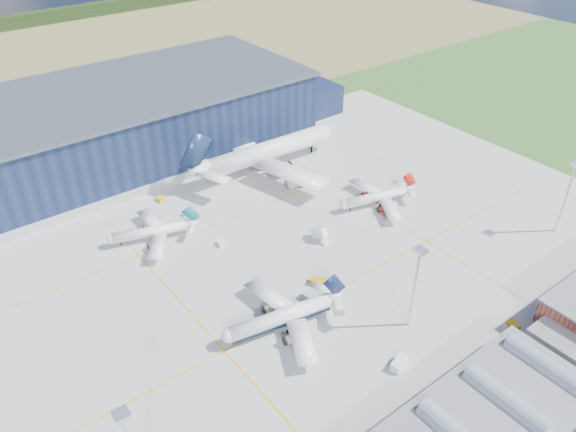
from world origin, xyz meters
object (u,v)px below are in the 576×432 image
object	(u,v)px
airliner_navy	(280,311)
gse_cart_a	(221,243)
airstair	(319,235)
car_a	(466,371)
hangar	(147,120)
light_mast_east	(569,187)
gse_tug_b	(514,325)
gse_van_a	(399,363)
airliner_regional	(150,227)
gse_tug_c	(161,199)
light_mast_center	(416,275)
car_b	(542,314)
gse_tug_a	(318,282)
airliner_red	(376,193)
airliner_widebody	(267,142)

from	to	relation	value
airliner_navy	gse_cart_a	size ratio (longest dim) A/B	12.50
airstair	car_a	bearing A→B (deg)	-102.07
hangar	airliner_navy	distance (m)	108.49
light_mast_east	gse_cart_a	xyz separation A→B (m)	(-83.85, 55.32, -14.85)
gse_cart_a	airstair	distance (m)	28.78
gse_tug_b	airstair	world-z (taller)	airstair
gse_van_a	car_a	xyz separation A→B (m)	(10.34, -10.33, -0.45)
hangar	gse_tug_b	size ratio (longest dim) A/B	48.48
airliner_navy	airliner_regional	distance (m)	52.69
hangar	gse_van_a	size ratio (longest dim) A/B	29.79
airstair	gse_van_a	bearing A→B (deg)	-115.15
gse_van_a	car_a	world-z (taller)	gse_van_a
hangar	airliner_regional	distance (m)	61.29
gse_tug_c	light_mast_center	bearing A→B (deg)	-76.28
light_mast_east	airliner_navy	xyz separation A→B (m)	(-90.25, 18.00, -9.94)
car_a	car_b	size ratio (longest dim) A/B	0.89
gse_tug_a	gse_cart_a	distance (m)	32.50
airliner_regional	airliner_red	bearing A→B (deg)	176.40
airliner_red	gse_tug_b	xyz separation A→B (m)	(-12.39, -59.55, -4.00)
airliner_red	light_mast_east	bearing A→B (deg)	141.35
airliner_widebody	gse_tug_a	distance (m)	66.73
light_mast_east	gse_tug_c	size ratio (longest dim) A/B	7.59
hangar	light_mast_center	size ratio (longest dim) A/B	6.30
gse_van_a	light_mast_east	bearing A→B (deg)	-100.19
airliner_red	hangar	bearing A→B (deg)	-50.10
airliner_red	airliner_regional	world-z (taller)	airliner_red
airliner_regional	gse_tug_c	distance (m)	22.13
airliner_regional	car_b	bearing A→B (deg)	143.58
gse_tug_a	gse_van_a	size ratio (longest dim) A/B	0.83
airliner_navy	car_b	xyz separation A→B (m)	(53.70, -36.00, -4.82)
car_b	airliner_navy	bearing A→B (deg)	53.54
airliner_red	gse_tug_c	xyz separation A→B (m)	(-53.51, 44.53, -3.99)
airstair	car_b	bearing A→B (deg)	-73.87
airliner_regional	hangar	bearing A→B (deg)	-97.47
airliner_red	gse_cart_a	distance (m)	52.32
gse_tug_b	gse_tug_c	xyz separation A→B (m)	(-41.12, 104.09, 0.02)
light_mast_east	car_a	world-z (taller)	light_mast_east
airliner_red	car_a	xyz separation A→B (m)	(-33.16, -61.55, -4.03)
light_mast_east	airliner_navy	bearing A→B (deg)	168.72
light_mast_east	light_mast_center	bearing A→B (deg)	180.00
gse_tug_a	airliner_regional	bearing A→B (deg)	85.01
gse_tug_b	light_mast_center	bearing A→B (deg)	160.21
airliner_widebody	gse_tug_c	xyz separation A→B (m)	(-41.05, 3.09, -9.65)
gse_tug_b	car_a	size ratio (longest dim) A/B	0.83
light_mast_center	gse_cart_a	bearing A→B (deg)	108.82
light_mast_east	gse_tug_b	xyz separation A→B (m)	(-45.43, -16.00, -14.78)
airliner_regional	gse_cart_a	distance (m)	21.25
airstair	gse_cart_a	bearing A→B (deg)	142.17
airliner_red	gse_cart_a	size ratio (longest dim) A/B	10.59
airstair	car_a	world-z (taller)	airstair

